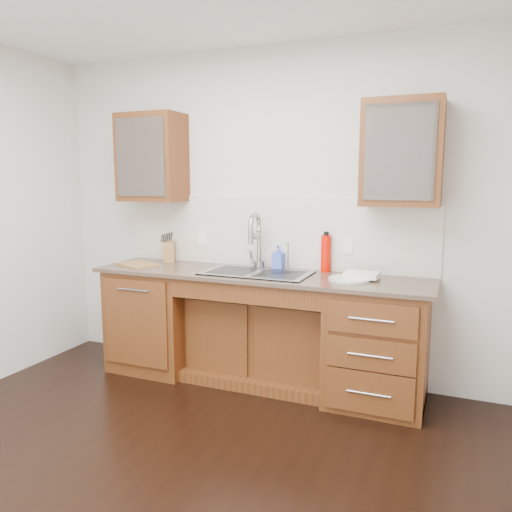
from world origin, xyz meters
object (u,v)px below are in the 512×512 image
at_px(soap_bottle, 278,257).
at_px(cutting_board, 137,264).
at_px(knife_block, 169,251).
at_px(water_bottle, 326,254).
at_px(plate, 349,279).

distance_m(soap_bottle, cutting_board, 1.22).
height_order(knife_block, cutting_board, knife_block).
height_order(soap_bottle, cutting_board, soap_bottle).
distance_m(water_bottle, cutting_board, 1.61).
bearing_deg(cutting_board, plate, 1.89).
xyz_separation_m(soap_bottle, plate, (0.65, -0.25, -0.09)).
height_order(soap_bottle, knife_block, soap_bottle).
xyz_separation_m(plate, knife_block, (-1.68, 0.23, 0.08)).
height_order(plate, cutting_board, plate).
distance_m(water_bottle, plate, 0.39).
bearing_deg(water_bottle, cutting_board, -168.36).
distance_m(water_bottle, knife_block, 1.43).
xyz_separation_m(soap_bottle, knife_block, (-1.03, -0.02, -0.01)).
relative_size(water_bottle, plate, 0.96).
bearing_deg(soap_bottle, cutting_board, -165.52).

